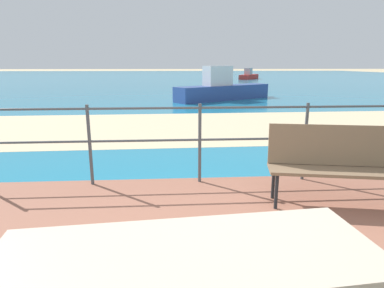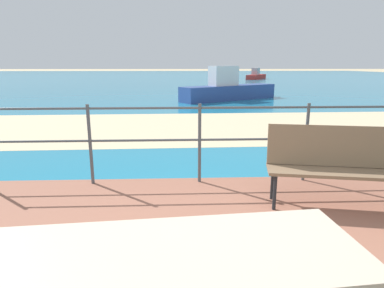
# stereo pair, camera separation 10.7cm
# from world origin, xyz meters

# --- Properties ---
(sea_water) EXTENTS (90.00, 90.00, 0.01)m
(sea_water) POSITION_xyz_m (0.00, 40.00, 0.01)
(sea_water) COLOR teal
(sea_water) RESTS_ON ground
(beach_strip) EXTENTS (54.09, 5.95, 0.01)m
(beach_strip) POSITION_xyz_m (0.00, 6.91, 0.01)
(beach_strip) COLOR beige
(beach_strip) RESTS_ON ground
(picnic_table) EXTENTS (1.92, 1.49, 0.75)m
(picnic_table) POSITION_xyz_m (-0.33, -0.50, 0.65)
(picnic_table) COLOR tan
(picnic_table) RESTS_ON patio_paving
(park_bench) EXTENTS (1.67, 0.72, 0.92)m
(park_bench) POSITION_xyz_m (1.55, 1.61, 0.60)
(park_bench) COLOR #7A6047
(park_bench) RESTS_ON patio_paving
(railing_fence) EXTENTS (5.94, 0.04, 1.09)m
(railing_fence) POSITION_xyz_m (0.00, 2.46, 0.75)
(railing_fence) COLOR #4C5156
(railing_fence) RESTS_ON patio_paving
(boat_near) EXTENTS (5.21, 3.72, 1.58)m
(boat_near) POSITION_xyz_m (2.23, 13.73, 0.48)
(boat_near) COLOR #2D478C
(boat_near) RESTS_ON sea_water
(boat_mid) EXTENTS (3.25, 5.04, 1.25)m
(boat_mid) POSITION_xyz_m (8.87, 36.33, 0.37)
(boat_mid) COLOR red
(boat_mid) RESTS_ON sea_water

